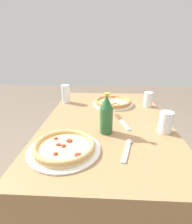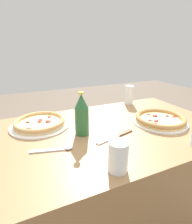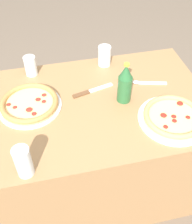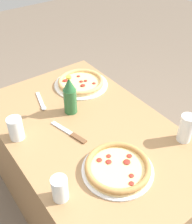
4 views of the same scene
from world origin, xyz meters
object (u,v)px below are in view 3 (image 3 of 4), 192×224
Objects in this scene: glass_iced_tea at (104,57)px; knife at (91,91)px; pizza_veggie at (30,104)px; glass_red_wine at (31,66)px; spoon at (145,83)px; glass_lemonade at (24,163)px; beer_bottle at (125,84)px; pizza_margherita at (173,117)px.

glass_iced_tea reaches higher than knife.
glass_red_wine is at bearing -95.72° from pizza_veggie.
glass_red_wine is (0.42, -0.00, 0.00)m from glass_iced_tea.
spoon is at bearing 159.57° from glass_red_wine.
glass_red_wine reaches higher than spoon.
glass_lemonade is at bearing 84.36° from glass_red_wine.
beer_bottle is at bearing 173.43° from pizza_veggie.
glass_iced_tea reaches higher than pizza_veggie.
glass_iced_tea is (-0.45, -0.27, 0.03)m from pizza_veggie.
knife is 0.30m from spoon.
knife is at bearing 60.20° from glass_iced_tea.
beer_bottle is (-0.44, 0.32, 0.05)m from glass_red_wine.
beer_bottle reaches higher than pizza_margherita.
beer_bottle reaches higher than glass_red_wine.
glass_iced_tea is at bearing -126.82° from glass_lemonade.
glass_iced_tea is 0.63× the size of spoon.
pizza_margherita is 1.45× the size of knife.
glass_iced_tea is 0.53× the size of beer_bottle.
pizza_veggie is 0.39m from glass_lemonade.
spoon reaches higher than knife.
beer_bottle reaches higher than glass_lemonade.
glass_lemonade is 0.78× the size of spoon.
beer_bottle is at bearing -45.42° from pizza_margherita.
beer_bottle is (0.19, -0.19, 0.09)m from pizza_margherita.
glass_red_wine reaches higher than pizza_veggie.
pizza_margherita is 0.81m from glass_red_wine.
pizza_margherita is at bearing 134.58° from beer_bottle.
glass_iced_tea is at bearing -86.21° from beer_bottle.
pizza_veggie reaches higher than pizza_margherita.
spoon is (-0.30, -0.00, 0.00)m from knife.
spoon is at bearing -179.88° from knife.
knife is at bearing -172.15° from pizza_veggie.
beer_bottle is at bearing 146.52° from knife.
beer_bottle is at bearing -147.09° from glass_lemonade.
glass_lemonade is 0.79m from spoon.
glass_lemonade reaches higher than glass_red_wine.
glass_red_wine is (0.63, -0.51, 0.03)m from pizza_margherita.
glass_red_wine is at bearing -39.06° from pizza_margherita.
glass_lemonade is 0.63× the size of knife.
glass_lemonade is (0.49, 0.65, 0.01)m from glass_iced_tea.
beer_bottle is at bearing 93.79° from glass_iced_tea.
glass_red_wine is 0.49× the size of knife.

